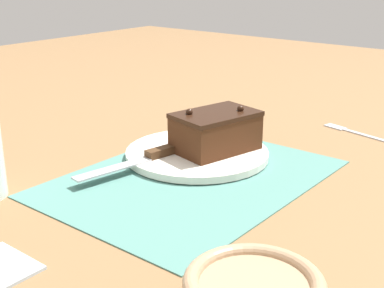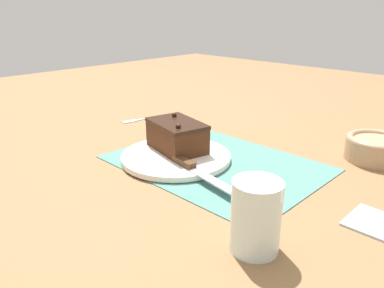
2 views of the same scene
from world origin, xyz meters
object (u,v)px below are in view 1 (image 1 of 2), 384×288
(cake_plate, at_px, (197,153))
(chocolate_cake, at_px, (216,131))
(dessert_fork, at_px, (351,131))
(serving_knife, at_px, (147,157))

(cake_plate, xyz_separation_m, chocolate_cake, (0.02, -0.02, 0.04))
(cake_plate, bearing_deg, dessert_fork, -25.12)
(cake_plate, xyz_separation_m, dessert_fork, (0.32, -0.15, -0.01))
(serving_knife, bearing_deg, dessert_fork, -104.47)
(chocolate_cake, bearing_deg, serving_knife, 151.69)
(cake_plate, bearing_deg, serving_knife, 158.18)
(chocolate_cake, bearing_deg, dessert_fork, -22.87)
(dessert_fork, bearing_deg, cake_plate, 167.82)
(chocolate_cake, relative_size, dessert_fork, 1.08)
(chocolate_cake, height_order, serving_knife, chocolate_cake)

